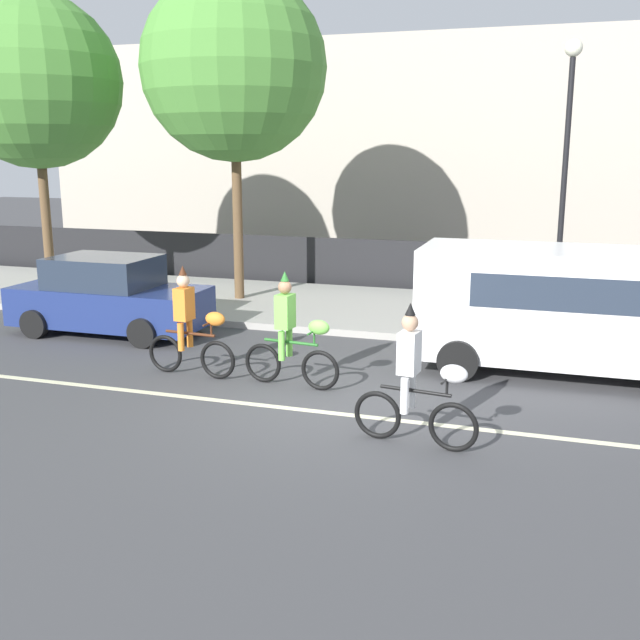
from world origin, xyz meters
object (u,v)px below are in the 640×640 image
Objects in this scene: parade_cyclist_orange at (191,328)px; street_lamp_post at (567,141)px; parade_cyclist_zebra at (417,384)px; parked_car_navy at (109,297)px; parked_van_white at (572,302)px; parade_cyclist_lime at (292,337)px.

parade_cyclist_orange is 0.33× the size of street_lamp_post.
parade_cyclist_zebra reaches higher than parked_car_navy.
parade_cyclist_zebra is 4.48m from parked_van_white.
parked_car_navy is at bearing 150.75° from parade_cyclist_zebra.
parked_van_white is at bearing -0.58° from parked_car_navy.
parade_cyclist_zebra is (4.27, -1.90, 0.00)m from parade_cyclist_orange.
parade_cyclist_lime is at bearing 142.34° from parade_cyclist_zebra.
parade_cyclist_lime is 4.86m from parked_van_white.
street_lamp_post reaches higher than parade_cyclist_lime.
parade_cyclist_orange is at bearing 156.05° from parade_cyclist_zebra.
street_lamp_post is at bearing 77.69° from parade_cyclist_zebra.
parked_van_white is at bearing 64.51° from parade_cyclist_zebra.
parade_cyclist_lime and parade_cyclist_zebra have the same top height.
parade_cyclist_orange is 0.38× the size of parked_van_white.
parade_cyclist_zebra is at bearing -29.25° from parked_car_navy.
parked_car_navy is 0.70× the size of street_lamp_post.
parade_cyclist_lime is 0.47× the size of parked_car_navy.
parade_cyclist_lime is 5.43m from parked_car_navy.
parade_cyclist_zebra is (2.42, -1.87, 0.00)m from parade_cyclist_lime.
parade_cyclist_zebra is at bearing -115.49° from parked_van_white.
street_lamp_post reaches higher than parked_van_white.
street_lamp_post is (5.91, 5.62, 3.15)m from parade_cyclist_orange.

